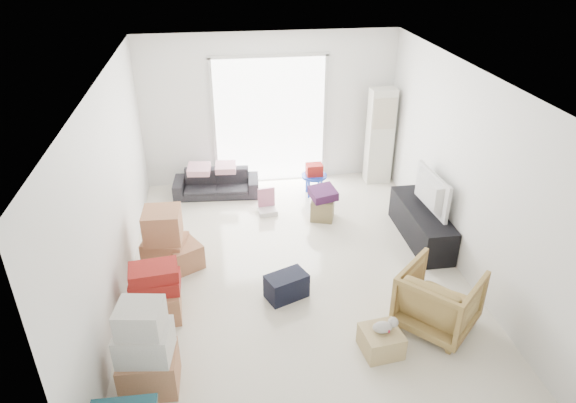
{
  "coord_description": "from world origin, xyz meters",
  "views": [
    {
      "loc": [
        -0.95,
        -5.71,
        4.22
      ],
      "look_at": [
        -0.08,
        0.2,
        1.0
      ],
      "focal_mm": 32.0,
      "sensor_mm": 36.0,
      "label": 1
    }
  ],
  "objects_px": {
    "sofa": "(216,180)",
    "ottoman": "(322,209)",
    "armchair": "(439,297)",
    "kids_table": "(314,173)",
    "ac_tower": "(380,136)",
    "television": "(424,205)",
    "wood_crate": "(381,341)",
    "tv_console": "(421,224)"
  },
  "relations": [
    {
      "from": "ac_tower",
      "to": "sofa",
      "type": "relative_size",
      "value": 1.18
    },
    {
      "from": "armchair",
      "to": "kids_table",
      "type": "relative_size",
      "value": 1.44
    },
    {
      "from": "kids_table",
      "to": "wood_crate",
      "type": "relative_size",
      "value": 1.39
    },
    {
      "from": "sofa",
      "to": "ottoman",
      "type": "relative_size",
      "value": 4.18
    },
    {
      "from": "armchair",
      "to": "sofa",
      "type": "bearing_deg",
      "value": -9.81
    },
    {
      "from": "tv_console",
      "to": "television",
      "type": "distance_m",
      "value": 0.33
    },
    {
      "from": "ottoman",
      "to": "kids_table",
      "type": "xyz_separation_m",
      "value": [
        0.02,
        0.85,
        0.23
      ]
    },
    {
      "from": "tv_console",
      "to": "sofa",
      "type": "xyz_separation_m",
      "value": [
        -3.02,
        1.94,
        0.03
      ]
    },
    {
      "from": "ac_tower",
      "to": "armchair",
      "type": "relative_size",
      "value": 2.08
    },
    {
      "from": "armchair",
      "to": "wood_crate",
      "type": "distance_m",
      "value": 0.89
    },
    {
      "from": "ac_tower",
      "to": "kids_table",
      "type": "relative_size",
      "value": 3.0
    },
    {
      "from": "television",
      "to": "ottoman",
      "type": "height_order",
      "value": "television"
    },
    {
      "from": "sofa",
      "to": "ottoman",
      "type": "bearing_deg",
      "value": -29.06
    },
    {
      "from": "kids_table",
      "to": "armchair",
      "type": "bearing_deg",
      "value": -77.32
    },
    {
      "from": "television",
      "to": "ottoman",
      "type": "bearing_deg",
      "value": 54.53
    },
    {
      "from": "ottoman",
      "to": "wood_crate",
      "type": "xyz_separation_m",
      "value": [
        0.04,
        -3.01,
        -0.04
      ]
    },
    {
      "from": "ac_tower",
      "to": "television",
      "type": "height_order",
      "value": "ac_tower"
    },
    {
      "from": "television",
      "to": "armchair",
      "type": "bearing_deg",
      "value": 160.71
    },
    {
      "from": "television",
      "to": "ottoman",
      "type": "distance_m",
      "value": 1.63
    },
    {
      "from": "wood_crate",
      "to": "armchair",
      "type": "bearing_deg",
      "value": 22.24
    },
    {
      "from": "tv_console",
      "to": "television",
      "type": "bearing_deg",
      "value": 0.0
    },
    {
      "from": "tv_console",
      "to": "ottoman",
      "type": "height_order",
      "value": "tv_console"
    },
    {
      "from": "sofa",
      "to": "kids_table",
      "type": "xyz_separation_m",
      "value": [
        1.7,
        -0.25,
        0.12
      ]
    },
    {
      "from": "armchair",
      "to": "kids_table",
      "type": "height_order",
      "value": "armchair"
    },
    {
      "from": "television",
      "to": "wood_crate",
      "type": "relative_size",
      "value": 2.35
    },
    {
      "from": "ac_tower",
      "to": "wood_crate",
      "type": "xyz_separation_m",
      "value": [
        -1.25,
        -4.26,
        -0.74
      ]
    },
    {
      "from": "ac_tower",
      "to": "wood_crate",
      "type": "bearing_deg",
      "value": -106.36
    },
    {
      "from": "ac_tower",
      "to": "television",
      "type": "bearing_deg",
      "value": -88.63
    },
    {
      "from": "ac_tower",
      "to": "armchair",
      "type": "distance_m",
      "value": 4.0
    },
    {
      "from": "armchair",
      "to": "ottoman",
      "type": "xyz_separation_m",
      "value": [
        -0.82,
        2.69,
        -0.24
      ]
    },
    {
      "from": "tv_console",
      "to": "sofa",
      "type": "bearing_deg",
      "value": 147.35
    },
    {
      "from": "television",
      "to": "kids_table",
      "type": "xyz_separation_m",
      "value": [
        -1.32,
        1.69,
        -0.18
      ]
    },
    {
      "from": "ac_tower",
      "to": "wood_crate",
      "type": "distance_m",
      "value": 4.5
    },
    {
      "from": "ac_tower",
      "to": "ottoman",
      "type": "relative_size",
      "value": 4.94
    },
    {
      "from": "ottoman",
      "to": "kids_table",
      "type": "bearing_deg",
      "value": 88.57
    },
    {
      "from": "tv_console",
      "to": "ac_tower",
      "type": "bearing_deg",
      "value": 91.37
    },
    {
      "from": "kids_table",
      "to": "tv_console",
      "type": "bearing_deg",
      "value": -51.95
    },
    {
      "from": "kids_table",
      "to": "ac_tower",
      "type": "bearing_deg",
      "value": 17.49
    },
    {
      "from": "kids_table",
      "to": "sofa",
      "type": "bearing_deg",
      "value": 171.64
    },
    {
      "from": "armchair",
      "to": "ottoman",
      "type": "distance_m",
      "value": 2.82
    },
    {
      "from": "sofa",
      "to": "armchair",
      "type": "relative_size",
      "value": 1.76
    },
    {
      "from": "tv_console",
      "to": "ottoman",
      "type": "bearing_deg",
      "value": 148.1
    }
  ]
}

